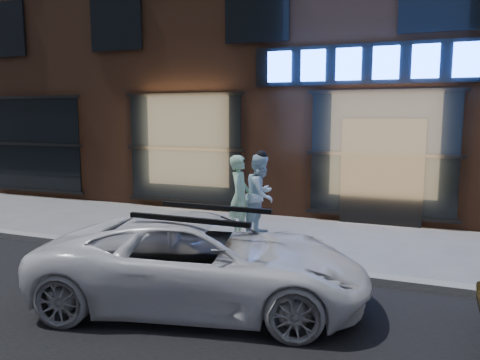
% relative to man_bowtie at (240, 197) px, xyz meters
% --- Properties ---
extents(ground, '(90.00, 90.00, 0.00)m').
position_rel_man_bowtie_xyz_m(ground, '(2.56, -1.69, -0.84)').
color(ground, slate).
rests_on(ground, ground).
extents(curb, '(60.00, 0.25, 0.12)m').
position_rel_man_bowtie_xyz_m(curb, '(2.56, -1.69, -0.78)').
color(curb, gray).
rests_on(curb, ground).
extents(storefront_building, '(30.20, 8.28, 10.30)m').
position_rel_man_bowtie_xyz_m(storefront_building, '(2.56, 6.29, 4.31)').
color(storefront_building, '#54301E').
rests_on(storefront_building, ground).
extents(man_bowtie, '(0.50, 0.67, 1.69)m').
position_rel_man_bowtie_xyz_m(man_bowtie, '(0.00, 0.00, 0.00)').
color(man_bowtie, '#9DCEA6').
rests_on(man_bowtie, ground).
extents(man_cap, '(0.73, 0.89, 1.68)m').
position_rel_man_bowtie_xyz_m(man_cap, '(0.31, 0.43, -0.00)').
color(man_cap, silver).
rests_on(man_cap, ground).
extents(white_suv, '(4.59, 2.86, 1.18)m').
position_rel_man_bowtie_xyz_m(white_suv, '(0.80, -3.35, -0.25)').
color(white_suv, white).
rests_on(white_suv, ground).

